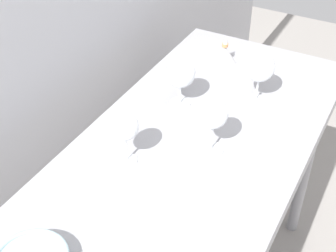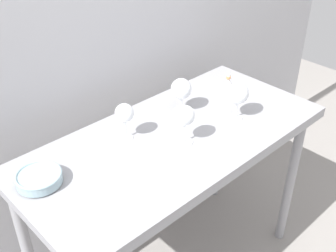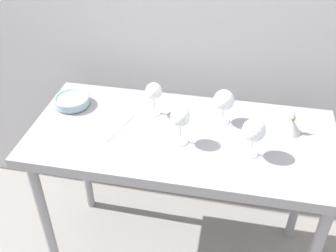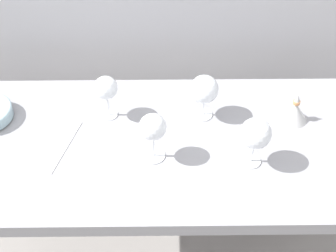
{
  "view_description": "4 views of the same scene",
  "coord_description": "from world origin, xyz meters",
  "px_view_note": "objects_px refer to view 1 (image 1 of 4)",
  "views": [
    {
      "loc": [
        -1.02,
        -0.47,
        1.83
      ],
      "look_at": [
        -0.08,
        0.04,
        1.01
      ],
      "focal_mm": 51.69,
      "sensor_mm": 36.0,
      "label": 1
    },
    {
      "loc": [
        -1.05,
        -1.08,
        1.94
      ],
      "look_at": [
        -0.06,
        -0.03,
        0.99
      ],
      "focal_mm": 45.15,
      "sensor_mm": 36.0,
      "label": 2
    },
    {
      "loc": [
        0.22,
        -1.44,
        2.03
      ],
      "look_at": [
        -0.06,
        -0.02,
        0.94
      ],
      "focal_mm": 42.94,
      "sensor_mm": 36.0,
      "label": 3
    },
    {
      "loc": [
        0.04,
        -1.07,
        2.05
      ],
      "look_at": [
        0.05,
        -0.01,
        0.98
      ],
      "focal_mm": 50.4,
      "sensor_mm": 36.0,
      "label": 4
    }
  ],
  "objects_px": {
    "wine_glass_near_center": "(214,115)",
    "wine_glass_far_left": "(125,128)",
    "wine_glass_far_right": "(181,74)",
    "tasting_sheet_upper": "(124,226)",
    "decanter_funnel": "(224,55)",
    "wine_glass_near_right": "(260,68)"
  },
  "relations": [
    {
      "from": "tasting_sheet_upper",
      "to": "wine_glass_near_right",
      "type": "bearing_deg",
      "value": 8.82
    },
    {
      "from": "wine_glass_near_center",
      "to": "wine_glass_far_left",
      "type": "xyz_separation_m",
      "value": [
        -0.16,
        0.19,
        -0.01
      ]
    },
    {
      "from": "wine_glass_near_right",
      "to": "wine_glass_far_right",
      "type": "bearing_deg",
      "value": 122.96
    },
    {
      "from": "wine_glass_far_left",
      "to": "decanter_funnel",
      "type": "height_order",
      "value": "wine_glass_far_left"
    },
    {
      "from": "decanter_funnel",
      "to": "wine_glass_near_center",
      "type": "bearing_deg",
      "value": -160.83
    },
    {
      "from": "wine_glass_far_right",
      "to": "decanter_funnel",
      "type": "distance_m",
      "value": 0.32
    },
    {
      "from": "wine_glass_near_right",
      "to": "wine_glass_near_center",
      "type": "bearing_deg",
      "value": 175.13
    },
    {
      "from": "wine_glass_near_right",
      "to": "wine_glass_far_left",
      "type": "height_order",
      "value": "wine_glass_near_right"
    },
    {
      "from": "wine_glass_near_center",
      "to": "wine_glass_far_right",
      "type": "relative_size",
      "value": 1.05
    },
    {
      "from": "wine_glass_far_right",
      "to": "tasting_sheet_upper",
      "type": "relative_size",
      "value": 0.7
    },
    {
      "from": "tasting_sheet_upper",
      "to": "wine_glass_far_left",
      "type": "bearing_deg",
      "value": 47.52
    },
    {
      "from": "wine_glass_near_center",
      "to": "wine_glass_far_left",
      "type": "relative_size",
      "value": 1.06
    },
    {
      "from": "wine_glass_far_right",
      "to": "decanter_funnel",
      "type": "height_order",
      "value": "wine_glass_far_right"
    },
    {
      "from": "wine_glass_near_right",
      "to": "wine_glass_near_center",
      "type": "xyz_separation_m",
      "value": [
        -0.31,
        0.03,
        0.0
      ]
    },
    {
      "from": "wine_glass_near_center",
      "to": "wine_glass_far_right",
      "type": "xyz_separation_m",
      "value": [
        0.17,
        0.19,
        -0.01
      ]
    },
    {
      "from": "wine_glass_near_center",
      "to": "wine_glass_far_right",
      "type": "height_order",
      "value": "wine_glass_near_center"
    },
    {
      "from": "wine_glass_far_right",
      "to": "tasting_sheet_upper",
      "type": "distance_m",
      "value": 0.57
    },
    {
      "from": "wine_glass_far_right",
      "to": "tasting_sheet_upper",
      "type": "bearing_deg",
      "value": -167.21
    },
    {
      "from": "wine_glass_near_right",
      "to": "tasting_sheet_upper",
      "type": "xyz_separation_m",
      "value": [
        -0.68,
        0.09,
        -0.12
      ]
    },
    {
      "from": "tasting_sheet_upper",
      "to": "decanter_funnel",
      "type": "relative_size",
      "value": 2.07
    },
    {
      "from": "wine_glass_near_right",
      "to": "tasting_sheet_upper",
      "type": "bearing_deg",
      "value": 172.13
    },
    {
      "from": "wine_glass_far_left",
      "to": "wine_glass_far_right",
      "type": "distance_m",
      "value": 0.33
    }
  ]
}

